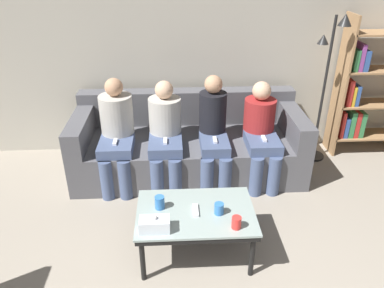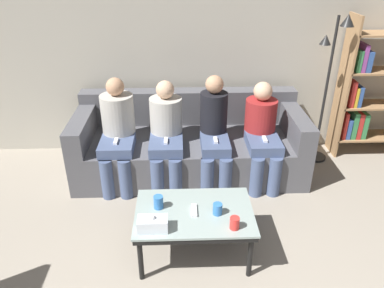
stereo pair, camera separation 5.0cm
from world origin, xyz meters
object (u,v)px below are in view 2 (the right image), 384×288
at_px(couch, 190,145).
at_px(seated_person_right_end, 262,131).
at_px(coffee_table, 194,216).
at_px(seated_person_mid_right, 214,130).
at_px(bookshelf, 367,94).
at_px(cup_far_center, 218,209).
at_px(standing_lamp, 330,76).
at_px(game_remote, 194,210).
at_px(cup_near_right, 158,202).
at_px(cup_near_left, 235,223).
at_px(seated_person_mid_left, 166,131).
at_px(tissue_box, 153,224).
at_px(seated_person_left_end, 118,130).

bearing_deg(couch, seated_person_right_end, -16.80).
relative_size(coffee_table, seated_person_mid_right, 0.82).
xyz_separation_m(couch, seated_person_right_end, (0.74, -0.22, 0.26)).
relative_size(bookshelf, seated_person_mid_right, 1.45).
bearing_deg(cup_far_center, standing_lamp, 49.25).
bearing_deg(seated_person_mid_right, standing_lamp, 18.28).
relative_size(game_remote, seated_person_mid_right, 0.13).
bearing_deg(bookshelf, couch, -170.81).
relative_size(cup_near_right, seated_person_right_end, 0.10).
xyz_separation_m(cup_near_left, seated_person_mid_right, (-0.03, 1.32, 0.11)).
bearing_deg(seated_person_mid_left, coffee_table, -78.01).
relative_size(game_remote, seated_person_right_end, 0.14).
distance_m(coffee_table, cup_near_right, 0.30).
relative_size(cup_near_left, standing_lamp, 0.06).
distance_m(couch, bookshelf, 2.13).
relative_size(coffee_table, seated_person_mid_left, 0.85).
xyz_separation_m(cup_near_left, game_remote, (-0.28, 0.21, -0.04)).
relative_size(cup_near_left, seated_person_right_end, 0.09).
distance_m(coffee_table, cup_near_left, 0.36).
height_order(cup_far_center, bookshelf, bookshelf).
bearing_deg(cup_near_left, coffee_table, 143.73).
height_order(bookshelf, seated_person_mid_right, bookshelf).
bearing_deg(cup_near_left, tissue_box, 179.27).
height_order(cup_near_left, cup_far_center, cup_near_left).
bearing_deg(bookshelf, seated_person_left_end, -169.07).
bearing_deg(game_remote, tissue_box, -146.96).
bearing_deg(cup_near_right, seated_person_mid_left, 87.97).
bearing_deg(cup_near_right, seated_person_left_end, 112.86).
xyz_separation_m(cup_near_right, cup_far_center, (0.45, -0.09, -0.01)).
bearing_deg(cup_near_right, cup_far_center, -11.65).
height_order(game_remote, seated_person_mid_left, seated_person_mid_left).
distance_m(tissue_box, seated_person_mid_left, 1.33).
distance_m(couch, seated_person_left_end, 0.82).
xyz_separation_m(seated_person_left_end, seated_person_mid_right, (0.99, -0.02, -0.01)).
relative_size(cup_near_right, tissue_box, 0.49).
height_order(couch, coffee_table, couch).
distance_m(cup_near_right, bookshelf, 2.86).
bearing_deg(coffee_table, tissue_box, -146.96).
bearing_deg(cup_near_left, seated_person_right_end, 70.76).
xyz_separation_m(game_remote, standing_lamp, (1.53, 1.54, 0.58)).
xyz_separation_m(standing_lamp, seated_person_left_end, (-2.26, -0.40, -0.42)).
xyz_separation_m(cup_far_center, seated_person_mid_right, (0.08, 1.15, 0.12)).
height_order(cup_near_left, game_remote, cup_near_left).
bearing_deg(coffee_table, standing_lamp, 45.07).
relative_size(coffee_table, cup_far_center, 10.00).
relative_size(tissue_box, seated_person_mid_left, 0.20).
height_order(couch, bookshelf, bookshelf).
xyz_separation_m(standing_lamp, seated_person_mid_right, (-1.28, -0.42, -0.43)).
bearing_deg(game_remote, cup_near_right, 168.57).
bearing_deg(seated_person_mid_right, coffee_table, -102.85).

